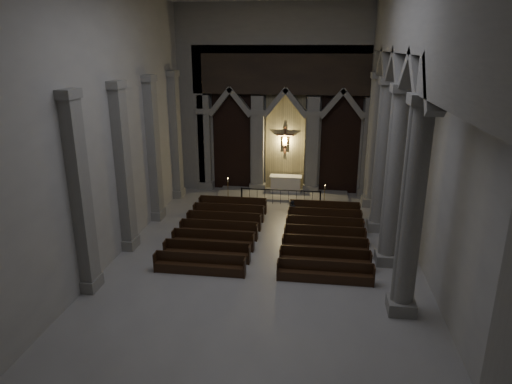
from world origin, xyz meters
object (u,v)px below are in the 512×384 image
candle_stand_right (324,199)px  pews (271,235)px  worshipper (292,211)px  candle_stand_left (228,195)px  altar (286,184)px  altar_rail (281,194)px

candle_stand_right → pews: bearing=-114.4°
pews → worshipper: 3.02m
candle_stand_left → pews: 6.70m
altar → candle_stand_left: 4.08m
pews → worshipper: worshipper is taller
altar → pews: bearing=-91.1°
altar → worshipper: bearing=-81.4°
altar → altar_rail: (-0.15, -2.25, -0.04)m
altar → candle_stand_right: 3.20m
altar_rail → candle_stand_right: candle_stand_right is taller
altar_rail → candle_stand_left: size_ratio=3.26×
altar → candle_stand_right: size_ratio=1.66×
altar → candle_stand_left: candle_stand_left is taller
altar → candle_stand_right: (2.56, -1.89, -0.34)m
candle_stand_right → pews: 6.55m
candle_stand_right → candle_stand_left: bearing=-178.4°
candle_stand_left → pews: bearing=-59.8°
candle_stand_left → worshipper: size_ratio=1.27×
altar → pews: (-0.15, -7.85, -0.39)m
altar_rail → candle_stand_right: size_ratio=3.92×
altar → worshipper: size_ratio=1.75×
candle_stand_left → pews: candle_stand_left is taller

